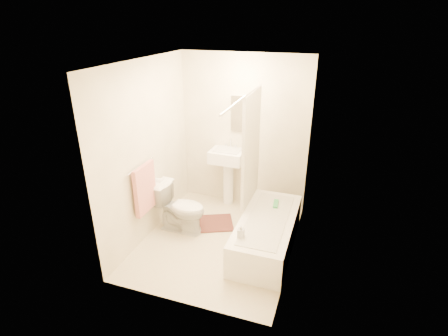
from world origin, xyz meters
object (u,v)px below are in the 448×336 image
(toilet, at_px, (181,208))
(bathtub, at_px, (267,233))
(sink, at_px, (228,175))
(soap_bottle, at_px, (241,231))
(bath_mat, at_px, (211,223))

(toilet, height_order, bathtub, toilet)
(toilet, height_order, sink, sink)
(toilet, distance_m, sink, 1.05)
(bathtub, bearing_deg, sink, 131.52)
(bathtub, bearing_deg, soap_bottle, -112.94)
(bathtub, relative_size, soap_bottle, 9.30)
(soap_bottle, bearing_deg, bathtub, 67.06)
(sink, bearing_deg, toilet, -110.97)
(bathtub, xyz_separation_m, bath_mat, (-0.90, 0.29, -0.21))
(toilet, distance_m, bath_mat, 0.57)
(bathtub, xyz_separation_m, soap_bottle, (-0.21, -0.51, 0.30))
(toilet, height_order, soap_bottle, toilet)
(toilet, bearing_deg, sink, -19.88)
(bath_mat, bearing_deg, soap_bottle, -49.40)
(toilet, xyz_separation_m, bathtub, (1.26, -0.02, -0.14))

